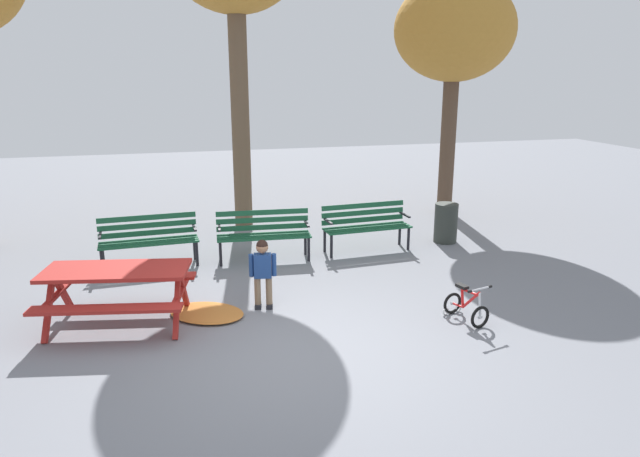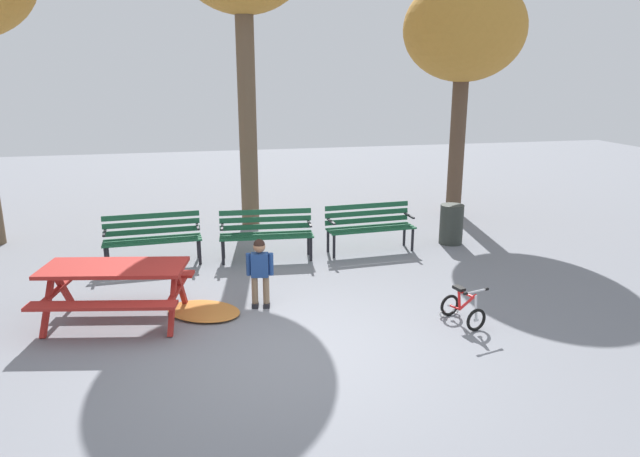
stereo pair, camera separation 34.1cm
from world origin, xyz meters
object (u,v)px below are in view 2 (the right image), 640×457
Objects in this scene: park_bench_far_left at (152,235)px; kids_bicycle at (463,309)px; picnic_table at (115,279)px; trash_bin at (451,224)px; park_bench_right at (369,223)px; park_bench_left at (266,230)px; child_standing at (260,268)px.

kids_bicycle is (4.04, -3.38, -0.31)m from park_bench_far_left.
trash_bin is at bearing 22.02° from picnic_table.
park_bench_right reaches higher than kids_bicycle.
picnic_table is 1.24× the size of park_bench_left.
park_bench_far_left is (0.34, 2.34, -0.08)m from picnic_table.
kids_bicycle is at bearing -23.88° from child_standing.
park_bench_far_left is 2.16× the size of trash_bin.
picnic_table is 1.88m from child_standing.
kids_bicycle is at bearing -112.67° from trash_bin.
park_bench_far_left is 2.64× the size of kids_bicycle.
child_standing is at bearing 1.98° from picnic_table.
trash_bin is (1.66, 0.09, -0.13)m from park_bench_right.
park_bench_right is 2.64× the size of kids_bicycle.
park_bench_left is 1.66× the size of child_standing.
kids_bicycle is at bearing -13.35° from picnic_table.
park_bench_far_left is 1.00× the size of park_bench_right.
child_standing reaches higher than park_bench_right.
park_bench_left is at bearing -4.17° from park_bench_far_left.
trash_bin is at bearing 0.04° from park_bench_far_left.
trash_bin reaches higher than kids_bicycle.
picnic_table is 1.24× the size of park_bench_right.
child_standing is at bearing -55.74° from park_bench_far_left.
picnic_table is 2.06× the size of child_standing.
park_bench_right is 2.16× the size of trash_bin.
park_bench_left is 1.00× the size of park_bench_right.
child_standing is 2.75m from kids_bicycle.
picnic_table is 4.71m from park_bench_right.
child_standing is (1.55, -2.27, 0.06)m from park_bench_far_left.
child_standing reaches higher than kids_bicycle.
picnic_table is at bearing -178.02° from child_standing.
park_bench_right reaches higher than trash_bin.
kids_bicycle is (2.13, -3.24, -0.31)m from park_bench_left.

